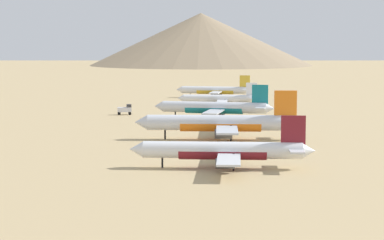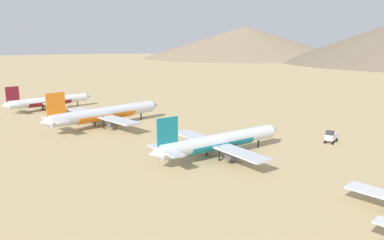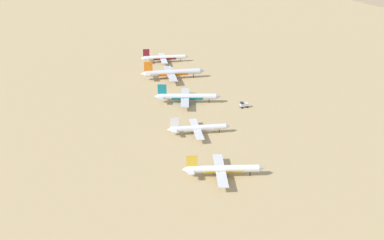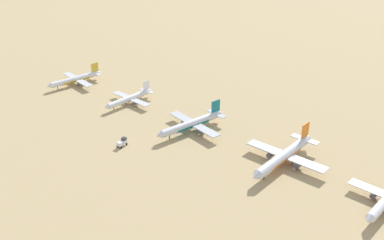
% 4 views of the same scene
% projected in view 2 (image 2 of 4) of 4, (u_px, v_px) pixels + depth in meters
% --- Properties ---
extents(ground_plane, '(1800.00, 1800.00, 0.00)m').
position_uv_depth(ground_plane, '(220.00, 155.00, 95.23)').
color(ground_plane, tan).
extents(parked_jet_2, '(42.90, 34.78, 12.39)m').
position_uv_depth(parked_jet_2, '(220.00, 141.00, 92.94)').
color(parked_jet_2, silver).
rests_on(parked_jet_2, ground).
extents(parked_jet_3, '(47.59, 38.99, 13.80)m').
position_uv_depth(parked_jet_3, '(105.00, 114.00, 127.07)').
color(parked_jet_3, silver).
rests_on(parked_jet_3, ground).
extents(parked_jet_4, '(40.16, 32.86, 11.62)m').
position_uv_depth(parked_jet_4, '(49.00, 101.00, 158.67)').
color(parked_jet_4, silver).
rests_on(parked_jet_4, ground).
extents(service_truck, '(5.67, 4.21, 3.90)m').
position_uv_depth(service_truck, '(331.00, 136.00, 106.29)').
color(service_truck, silver).
rests_on(service_truck, ground).
extents(desert_hill_1, '(407.12, 407.12, 60.88)m').
position_uv_depth(desert_hill_1, '(244.00, 42.00, 715.03)').
color(desert_hill_1, '#847056').
rests_on(desert_hill_1, ground).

